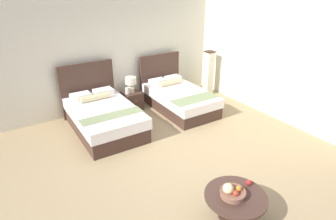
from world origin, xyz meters
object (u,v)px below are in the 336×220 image
object	(u,v)px
table_lamp	(131,83)
loose_apple	(249,182)
vase	(127,91)
nightstand	(132,101)
fruit_bowl	(232,192)
bed_near_corner	(178,98)
floor_lamp_corner	(209,73)
coffee_table	(235,201)
bed_near_window	(103,116)

from	to	relation	value
table_lamp	loose_apple	bearing A→B (deg)	-91.94
vase	loose_apple	size ratio (longest dim) A/B	2.15
nightstand	fruit_bowl	xyz separation A→B (m)	(-0.53, -4.19, 0.24)
table_lamp	loose_apple	size ratio (longest dim) A/B	4.98
bed_near_corner	vase	size ratio (longest dim) A/B	12.13
table_lamp	loose_apple	distance (m)	4.18
nightstand	fruit_bowl	size ratio (longest dim) A/B	1.29
floor_lamp_corner	fruit_bowl	bearing A→B (deg)	-126.46
coffee_table	vase	bearing A→B (deg)	85.52
table_lamp	coffee_table	xyz separation A→B (m)	(-0.47, -4.23, -0.43)
table_lamp	floor_lamp_corner	world-z (taller)	floor_lamp_corner
nightstand	coffee_table	bearing A→B (deg)	-96.35
loose_apple	floor_lamp_corner	distance (m)	4.63
nightstand	floor_lamp_corner	xyz separation A→B (m)	(2.37, -0.27, 0.41)
bed_near_window	fruit_bowl	world-z (taller)	bed_near_window
nightstand	vase	bearing A→B (deg)	-164.22
table_lamp	loose_apple	xyz separation A→B (m)	(-0.14, -4.17, -0.29)
bed_near_window	coffee_table	distance (m)	3.61
nightstand	vase	xyz separation A→B (m)	(-0.14, -0.04, 0.33)
bed_near_corner	floor_lamp_corner	bearing A→B (deg)	15.87
bed_near_corner	coffee_table	world-z (taller)	bed_near_corner
coffee_table	fruit_bowl	world-z (taller)	fruit_bowl
bed_near_window	coffee_table	xyz separation A→B (m)	(0.58, -3.57, -0.02)
nightstand	coffee_table	world-z (taller)	nightstand
vase	floor_lamp_corner	xyz separation A→B (m)	(2.51, -0.23, 0.08)
coffee_table	bed_near_window	bearing A→B (deg)	99.26
bed_near_corner	coffee_table	distance (m)	3.87
table_lamp	fruit_bowl	distance (m)	4.25
vase	floor_lamp_corner	world-z (taller)	floor_lamp_corner
bed_near_corner	nightstand	xyz separation A→B (m)	(-1.04, 0.65, -0.07)
bed_near_window	vase	world-z (taller)	bed_near_window
bed_near_window	loose_apple	xyz separation A→B (m)	(0.91, -3.50, 0.11)
bed_near_window	table_lamp	size ratio (longest dim) A/B	5.30
bed_near_window	bed_near_corner	world-z (taller)	bed_near_window
loose_apple	floor_lamp_corner	world-z (taller)	floor_lamp_corner
vase	bed_near_corner	bearing A→B (deg)	-27.20
vase	nightstand	bearing A→B (deg)	15.78
bed_near_corner	fruit_bowl	size ratio (longest dim) A/B	5.68
nightstand	coffee_table	distance (m)	4.24
coffee_table	fruit_bowl	bearing A→B (deg)	157.31
bed_near_window	floor_lamp_corner	size ratio (longest dim) A/B	1.65
nightstand	loose_apple	size ratio (longest dim) A/B	5.91
bed_near_corner	vase	xyz separation A→B (m)	(-1.18, 0.61, 0.26)
table_lamp	coffee_table	world-z (taller)	table_lamp
vase	coffee_table	world-z (taller)	vase
table_lamp	fruit_bowl	size ratio (longest dim) A/B	1.08
vase	coffee_table	xyz separation A→B (m)	(-0.33, -4.17, -0.26)
nightstand	table_lamp	distance (m)	0.50
coffee_table	loose_apple	bearing A→B (deg)	11.13
nightstand	vase	size ratio (longest dim) A/B	2.75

